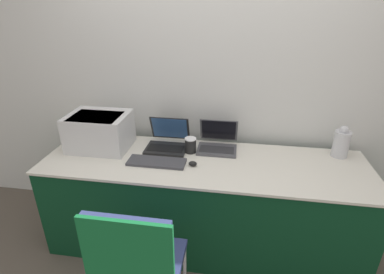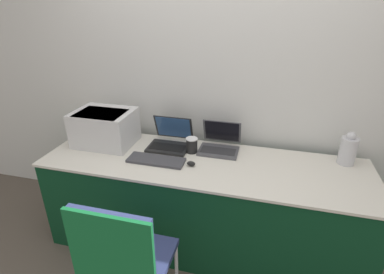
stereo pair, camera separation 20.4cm
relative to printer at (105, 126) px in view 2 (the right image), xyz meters
The scene contains 11 objects.
ground_plane 1.36m from the printer, 27.76° to the right, with size 14.00×14.00×0.00m, color brown.
wall_back 1.01m from the printer, 22.76° to the left, with size 8.00×0.05×2.60m.
table 1.04m from the printer, ahead, with size 2.47×0.73×0.78m.
printer is the anchor object (origin of this frame).
laptop_left 0.56m from the printer, ahead, with size 0.33×0.32×0.23m.
laptop_right 0.97m from the printer, ahead, with size 0.31×0.30×0.22m.
external_keyboard 0.58m from the printer, 19.92° to the right, with size 0.44×0.16×0.02m.
coffee_cup 0.75m from the printer, ahead, with size 0.09×0.09×0.12m.
mouse 0.83m from the printer, 13.24° to the right, with size 0.06×0.04×0.04m.
metal_pitcher 1.92m from the printer, ahead, with size 0.12×0.12×0.26m.
chair 1.18m from the printer, 57.65° to the right, with size 0.48×0.45×0.97m.
Camera 2 is at (0.42, -1.58, 1.91)m, focal length 28.00 mm.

